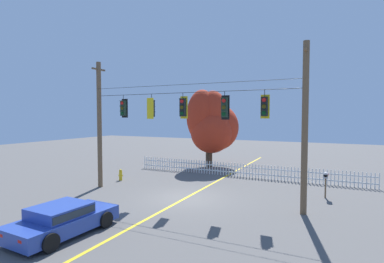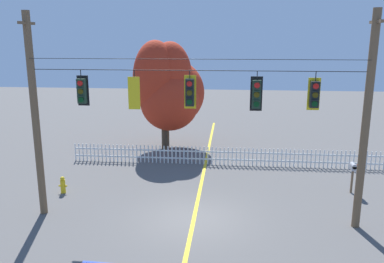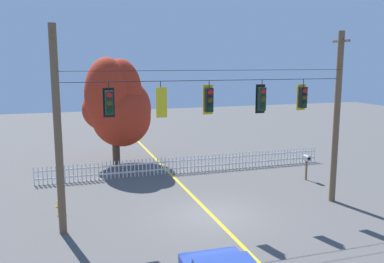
{
  "view_description": "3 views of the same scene",
  "coord_description": "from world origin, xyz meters",
  "px_view_note": "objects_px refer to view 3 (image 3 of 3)",
  "views": [
    {
      "loc": [
        7.36,
        -14.38,
        4.48
      ],
      "look_at": [
        -0.09,
        1.01,
        3.6
      ],
      "focal_mm": 28.06,
      "sensor_mm": 36.0,
      "label": 1
    },
    {
      "loc": [
        1.31,
        -14.01,
        6.84
      ],
      "look_at": [
        -0.16,
        0.87,
        3.3
      ],
      "focal_mm": 36.79,
      "sensor_mm": 36.0,
      "label": 2
    },
    {
      "loc": [
        -5.88,
        -15.63,
        6.47
      ],
      "look_at": [
        -0.42,
        1.44,
        3.42
      ],
      "focal_mm": 38.33,
      "sensor_mm": 36.0,
      "label": 3
    }
  ],
  "objects_px": {
    "traffic_signal_eastbound_side": "(262,99)",
    "autumn_maple_mid": "(118,105)",
    "traffic_signal_northbound_primary": "(209,100)",
    "traffic_signal_northbound_secondary": "(161,102)",
    "autumn_maple_near_fence": "(117,109)",
    "fire_hydrant": "(60,206)",
    "roadside_mailbox": "(307,160)",
    "traffic_signal_westbound_side": "(109,103)",
    "traffic_signal_southbound_primary": "(303,97)"
  },
  "relations": [
    {
      "from": "traffic_signal_eastbound_side",
      "to": "autumn_maple_mid",
      "type": "height_order",
      "value": "autumn_maple_mid"
    },
    {
      "from": "traffic_signal_northbound_primary",
      "to": "autumn_maple_mid",
      "type": "bearing_deg",
      "value": 102.68
    },
    {
      "from": "traffic_signal_northbound_secondary",
      "to": "autumn_maple_near_fence",
      "type": "bearing_deg",
      "value": 92.92
    },
    {
      "from": "autumn_maple_near_fence",
      "to": "autumn_maple_mid",
      "type": "distance_m",
      "value": 0.72
    },
    {
      "from": "fire_hydrant",
      "to": "roadside_mailbox",
      "type": "relative_size",
      "value": 0.55
    },
    {
      "from": "traffic_signal_westbound_side",
      "to": "traffic_signal_eastbound_side",
      "type": "bearing_deg",
      "value": 0.01
    },
    {
      "from": "traffic_signal_westbound_side",
      "to": "traffic_signal_northbound_primary",
      "type": "bearing_deg",
      "value": 0.01
    },
    {
      "from": "traffic_signal_northbound_secondary",
      "to": "roadside_mailbox",
      "type": "height_order",
      "value": "traffic_signal_northbound_secondary"
    },
    {
      "from": "autumn_maple_near_fence",
      "to": "autumn_maple_mid",
      "type": "bearing_deg",
      "value": 75.11
    },
    {
      "from": "traffic_signal_northbound_primary",
      "to": "autumn_maple_near_fence",
      "type": "bearing_deg",
      "value": 104.55
    },
    {
      "from": "traffic_signal_westbound_side",
      "to": "autumn_maple_near_fence",
      "type": "relative_size",
      "value": 0.2
    },
    {
      "from": "traffic_signal_northbound_secondary",
      "to": "traffic_signal_southbound_primary",
      "type": "distance_m",
      "value": 6.4
    },
    {
      "from": "autumn_maple_mid",
      "to": "traffic_signal_eastbound_side",
      "type": "bearing_deg",
      "value": -65.55
    },
    {
      "from": "traffic_signal_northbound_primary",
      "to": "fire_hydrant",
      "type": "distance_m",
      "value": 7.84
    },
    {
      "from": "traffic_signal_westbound_side",
      "to": "traffic_signal_southbound_primary",
      "type": "height_order",
      "value": "same"
    },
    {
      "from": "autumn_maple_near_fence",
      "to": "traffic_signal_eastbound_side",
      "type": "bearing_deg",
      "value": -63.19
    },
    {
      "from": "traffic_signal_northbound_primary",
      "to": "traffic_signal_southbound_primary",
      "type": "xyz_separation_m",
      "value": [
        4.38,
        -0.0,
        -0.01
      ]
    },
    {
      "from": "traffic_signal_northbound_primary",
      "to": "traffic_signal_eastbound_side",
      "type": "xyz_separation_m",
      "value": [
        2.38,
        0.0,
        -0.03
      ]
    },
    {
      "from": "traffic_signal_eastbound_side",
      "to": "traffic_signal_southbound_primary",
      "type": "xyz_separation_m",
      "value": [
        2.01,
        -0.0,
        0.02
      ]
    },
    {
      "from": "traffic_signal_southbound_primary",
      "to": "traffic_signal_eastbound_side",
      "type": "bearing_deg",
      "value": 179.98
    },
    {
      "from": "traffic_signal_westbound_side",
      "to": "traffic_signal_eastbound_side",
      "type": "distance_m",
      "value": 6.39
    },
    {
      "from": "traffic_signal_eastbound_side",
      "to": "roadside_mailbox",
      "type": "distance_m",
      "value": 6.88
    },
    {
      "from": "traffic_signal_eastbound_side",
      "to": "traffic_signal_southbound_primary",
      "type": "distance_m",
      "value": 2.01
    },
    {
      "from": "traffic_signal_westbound_side",
      "to": "traffic_signal_northbound_primary",
      "type": "distance_m",
      "value": 4.02
    },
    {
      "from": "traffic_signal_westbound_side",
      "to": "traffic_signal_northbound_secondary",
      "type": "distance_m",
      "value": 2.0
    },
    {
      "from": "autumn_maple_near_fence",
      "to": "fire_hydrant",
      "type": "relative_size",
      "value": 8.7
    },
    {
      "from": "traffic_signal_northbound_primary",
      "to": "autumn_maple_mid",
      "type": "distance_m",
      "value": 10.68
    },
    {
      "from": "traffic_signal_northbound_secondary",
      "to": "traffic_signal_northbound_primary",
      "type": "height_order",
      "value": "same"
    },
    {
      "from": "traffic_signal_eastbound_side",
      "to": "autumn_maple_mid",
      "type": "bearing_deg",
      "value": 114.45
    },
    {
      "from": "autumn_maple_mid",
      "to": "roadside_mailbox",
      "type": "bearing_deg",
      "value": -36.67
    },
    {
      "from": "traffic_signal_northbound_secondary",
      "to": "traffic_signal_northbound_primary",
      "type": "xyz_separation_m",
      "value": [
        2.02,
        0.02,
        0.03
      ]
    },
    {
      "from": "traffic_signal_westbound_side",
      "to": "traffic_signal_southbound_primary",
      "type": "xyz_separation_m",
      "value": [
        8.4,
        0.0,
        -0.02
      ]
    },
    {
      "from": "traffic_signal_southbound_primary",
      "to": "roadside_mailbox",
      "type": "bearing_deg",
      "value": 52.17
    },
    {
      "from": "traffic_signal_northbound_primary",
      "to": "roadside_mailbox",
      "type": "relative_size",
      "value": 0.99
    },
    {
      "from": "traffic_signal_eastbound_side",
      "to": "autumn_maple_near_fence",
      "type": "distance_m",
      "value": 10.91
    },
    {
      "from": "traffic_signal_northbound_primary",
      "to": "traffic_signal_northbound_secondary",
      "type": "bearing_deg",
      "value": -179.45
    },
    {
      "from": "autumn_maple_near_fence",
      "to": "roadside_mailbox",
      "type": "relative_size",
      "value": 4.81
    },
    {
      "from": "traffic_signal_northbound_primary",
      "to": "autumn_maple_near_fence",
      "type": "relative_size",
      "value": 0.21
    },
    {
      "from": "traffic_signal_westbound_side",
      "to": "traffic_signal_eastbound_side",
      "type": "relative_size",
      "value": 0.94
    },
    {
      "from": "traffic_signal_northbound_secondary",
      "to": "autumn_maple_mid",
      "type": "distance_m",
      "value": 10.44
    },
    {
      "from": "traffic_signal_westbound_side",
      "to": "fire_hydrant",
      "type": "xyz_separation_m",
      "value": [
        -2.0,
        2.09,
        -4.57
      ]
    },
    {
      "from": "autumn_maple_near_fence",
      "to": "traffic_signal_northbound_primary",
      "type": "bearing_deg",
      "value": -75.45
    },
    {
      "from": "autumn_maple_near_fence",
      "to": "autumn_maple_mid",
      "type": "height_order",
      "value": "autumn_maple_near_fence"
    },
    {
      "from": "traffic_signal_northbound_primary",
      "to": "traffic_signal_southbound_primary",
      "type": "distance_m",
      "value": 4.38
    },
    {
      "from": "traffic_signal_westbound_side",
      "to": "roadside_mailbox",
      "type": "relative_size",
      "value": 0.96
    },
    {
      "from": "traffic_signal_northbound_primary",
      "to": "autumn_maple_mid",
      "type": "height_order",
      "value": "autumn_maple_mid"
    },
    {
      "from": "traffic_signal_northbound_primary",
      "to": "fire_hydrant",
      "type": "bearing_deg",
      "value": 160.82
    },
    {
      "from": "traffic_signal_northbound_primary",
      "to": "traffic_signal_eastbound_side",
      "type": "relative_size",
      "value": 0.97
    },
    {
      "from": "traffic_signal_northbound_primary",
      "to": "autumn_maple_mid",
      "type": "xyz_separation_m",
      "value": [
        -2.33,
        10.36,
        -1.19
      ]
    },
    {
      "from": "traffic_signal_westbound_side",
      "to": "autumn_maple_near_fence",
      "type": "height_order",
      "value": "autumn_maple_near_fence"
    }
  ]
}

